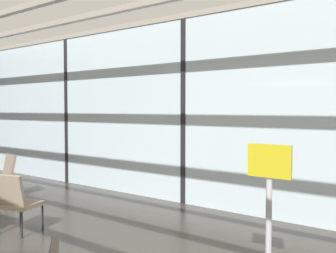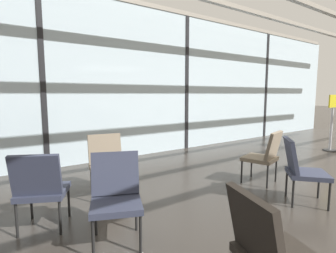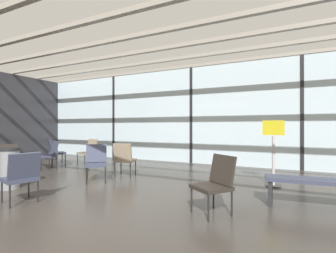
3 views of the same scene
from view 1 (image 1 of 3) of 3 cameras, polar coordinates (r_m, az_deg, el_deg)
name	(u,v)px [view 1 (image 1 of 3)]	position (r m, az deg, el deg)	size (l,w,h in m)	color
glass_curtain_wall	(185,112)	(7.47, 2.38, 2.11)	(14.00, 0.08, 3.45)	silver
window_mullion_0	(68,111)	(9.95, -14.14, 2.14)	(0.10, 0.12, 3.45)	black
window_mullion_1	(185,112)	(7.47, 2.38, 2.11)	(0.10, 0.12, 3.45)	black
parked_airplane	(281,95)	(11.85, 15.80, 4.32)	(11.49, 4.34, 4.34)	silver
lounge_chair_1	(3,174)	(8.61, -22.51, -6.25)	(0.58, 0.61, 0.87)	#7F705B
lounge_chair_4	(16,199)	(6.14, -20.88, -9.71)	(0.60, 0.63, 0.87)	#7F705B
info_sign	(269,223)	(4.06, 14.20, -13.26)	(0.44, 0.32, 1.44)	#333333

